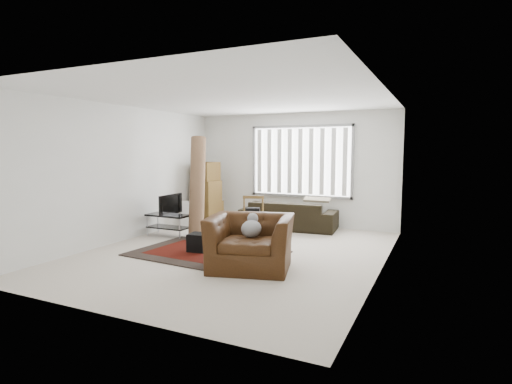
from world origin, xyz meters
TOP-DOWN VIEW (x-y plane):
  - room at (0.03, 0.51)m, footprint 6.00×6.02m
  - persian_rug at (-0.41, -0.29)m, footprint 2.66×1.87m
  - tv_stand at (-1.95, 0.63)m, footprint 0.93×0.42m
  - tv at (-1.95, 0.63)m, footprint 0.10×0.75m
  - subwoofer at (-0.62, -0.25)m, footprint 0.36×0.36m
  - moving_boxes at (-2.00, 2.24)m, footprint 0.71×0.66m
  - white_flatpack at (-2.00, 1.56)m, footprint 0.52×0.29m
  - rolled_rug at (-1.36, 0.87)m, footprint 0.56×0.80m
  - sofa at (0.09, 2.45)m, footprint 2.27×1.13m
  - side_chair at (-0.21, 1.15)m, footprint 0.60×0.60m
  - armchair at (0.65, -0.72)m, footprint 1.50×1.38m

SIDE VIEW (x-z plane):
  - persian_rug at x=-0.41m, z-range 0.00..0.02m
  - subwoofer at x=-0.62m, z-range 0.02..0.34m
  - white_flatpack at x=-2.00m, z-range 0.00..0.63m
  - tv_stand at x=-1.95m, z-range 0.10..0.57m
  - sofa at x=0.09m, z-range 0.00..0.84m
  - armchair at x=0.65m, z-range 0.00..0.94m
  - side_chair at x=-0.21m, z-range 0.05..0.91m
  - tv at x=-1.95m, z-range 0.46..0.89m
  - moving_boxes at x=-2.00m, z-range -0.05..1.47m
  - rolled_rug at x=-1.36m, z-range 0.00..2.12m
  - room at x=0.03m, z-range 0.40..3.11m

